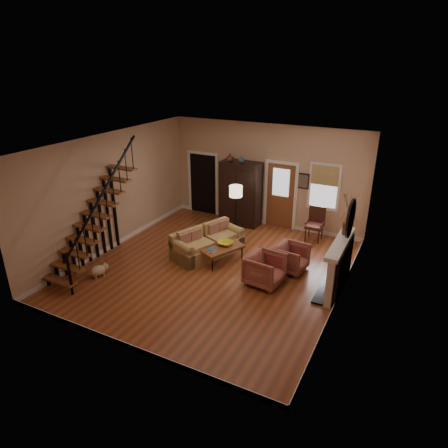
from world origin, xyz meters
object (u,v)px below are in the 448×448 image
at_px(coffee_table, 221,254).
at_px(floor_lamp, 236,213).
at_px(armoire, 241,193).
at_px(side_chair, 315,225).
at_px(armchair_left, 265,269).
at_px(armchair_right, 291,258).
at_px(sofa, 208,242).

relative_size(coffee_table, floor_lamp, 0.70).
distance_m(armoire, side_chair, 2.61).
xyz_separation_m(armchair_left, armchair_right, (0.36, 0.92, -0.03)).
distance_m(coffee_table, armchair_left, 1.57).
bearing_deg(side_chair, floor_lamp, -155.87).
bearing_deg(armoire, sofa, -86.36).
distance_m(armchair_left, floor_lamp, 2.76).
height_order(armchair_right, floor_lamp, floor_lamp).
height_order(armchair_right, side_chair, side_chair).
distance_m(armoire, armchair_left, 3.94).
xyz_separation_m(armoire, side_chair, (2.55, -0.20, -0.54)).
bearing_deg(coffee_table, armchair_left, -19.51).
distance_m(armchair_right, floor_lamp, 2.47).
height_order(coffee_table, floor_lamp, floor_lamp).
xyz_separation_m(sofa, armchair_right, (2.37, 0.19, -0.02)).
bearing_deg(side_chair, sofa, -136.28).
height_order(sofa, coffee_table, sofa).
bearing_deg(floor_lamp, sofa, -99.53).
distance_m(sofa, floor_lamp, 1.41).
bearing_deg(floor_lamp, armchair_left, -48.94).
relative_size(armoire, armchair_left, 2.45).
relative_size(armchair_left, floor_lamp, 0.51).
bearing_deg(floor_lamp, armchair_right, -27.73).
height_order(armoire, coffee_table, armoire).
bearing_deg(side_chair, armchair_left, -97.25).
bearing_deg(armoire, armchair_left, -56.11).
distance_m(armoire, armchair_right, 3.48).
relative_size(sofa, armchair_left, 2.38).
distance_m(coffee_table, floor_lamp, 1.68).
bearing_deg(armchair_right, armoire, 53.31).
height_order(armoire, armchair_left, armoire).
height_order(armoire, side_chair, armoire).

